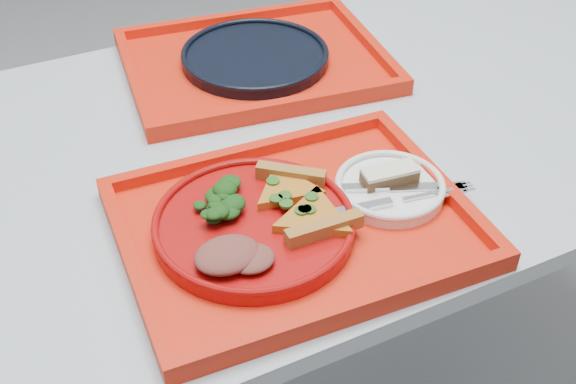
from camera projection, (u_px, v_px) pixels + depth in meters
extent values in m
cube|color=#A1A9B4|center=(284.00, 142.00, 1.14)|extent=(1.60, 0.80, 0.03)
cylinder|color=gray|center=(483.00, 126.00, 1.85)|extent=(0.05, 0.05, 0.72)
cube|color=red|center=(295.00, 228.00, 0.95)|extent=(0.47, 0.37, 0.01)
cube|color=red|center=(255.00, 65.00, 1.29)|extent=(0.49, 0.41, 0.01)
cylinder|color=#9C0B0A|center=(254.00, 227.00, 0.93)|extent=(0.26, 0.26, 0.02)
cylinder|color=white|center=(389.00, 190.00, 0.99)|extent=(0.15, 0.15, 0.01)
cylinder|color=black|center=(255.00, 58.00, 1.28)|extent=(0.26, 0.26, 0.02)
ellipsoid|color=black|center=(221.00, 195.00, 0.94)|extent=(0.08, 0.07, 0.04)
ellipsoid|color=brown|center=(227.00, 255.00, 0.86)|extent=(0.08, 0.07, 0.02)
cube|color=#452417|center=(390.00, 177.00, 0.99)|extent=(0.08, 0.04, 0.02)
cube|color=beige|center=(390.00, 170.00, 0.98)|extent=(0.08, 0.04, 0.01)
cube|color=silver|center=(399.00, 187.00, 0.98)|extent=(0.18, 0.09, 0.01)
cube|color=silver|center=(402.00, 199.00, 0.96)|extent=(0.19, 0.05, 0.01)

